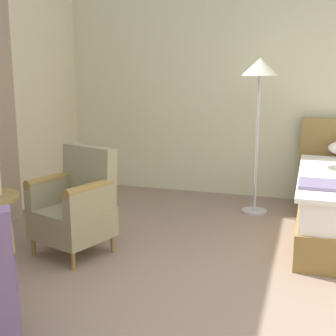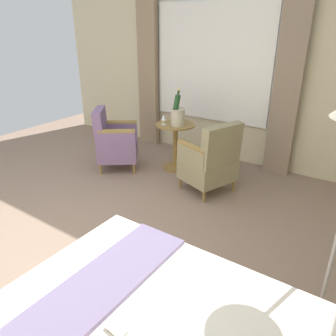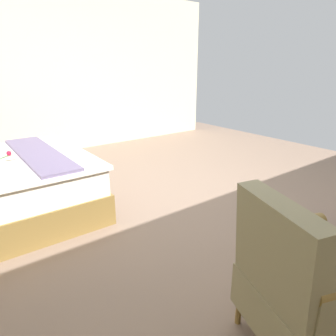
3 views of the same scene
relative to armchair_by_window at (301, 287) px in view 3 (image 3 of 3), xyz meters
name	(u,v)px [view 3 (image 3 of 3)]	position (x,y,z in m)	size (l,w,h in m)	color
ground_plane	(176,204)	(1.83, -0.64, -0.43)	(7.52, 7.52, 0.00)	#89715F
wall_far_side	(69,72)	(4.89, -0.64, 0.97)	(0.12, 5.99, 2.79)	beige
armchair_by_window	(301,287)	(0.00, 0.00, 0.00)	(0.73, 0.72, 0.93)	olive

